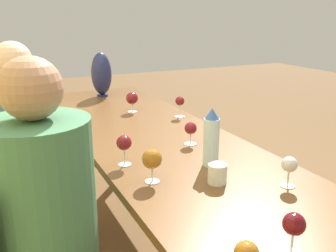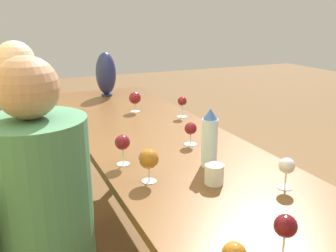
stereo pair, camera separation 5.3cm
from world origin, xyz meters
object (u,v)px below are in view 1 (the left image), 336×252
(water_bottle, at_px, (211,138))
(wine_glass_2, at_px, (180,102))
(wine_glass_0, at_px, (289,165))
(wine_glass_7, at_px, (124,144))
(wine_glass_1, at_px, (191,129))
(person_far, at_px, (25,148))
(chair_far, at_px, (14,181))
(vase, at_px, (101,74))
(wine_glass_4, at_px, (152,160))
(person_near, at_px, (48,216))
(water_tumbler, at_px, (217,174))
(wine_glass_5, at_px, (132,99))
(wine_glass_3, at_px, (294,225))

(water_bottle, height_order, wine_glass_2, water_bottle)
(wine_glass_0, xyz_separation_m, wine_glass_7, (0.49, 0.51, 0.01))
(wine_glass_1, xyz_separation_m, person_far, (0.57, 0.77, -0.17))
(wine_glass_2, bearing_deg, water_bottle, 162.11)
(wine_glass_1, height_order, chair_far, chair_far)
(wine_glass_7, xyz_separation_m, person_far, (0.68, 0.37, -0.19))
(vase, relative_size, wine_glass_4, 2.55)
(wine_glass_4, bearing_deg, person_near, 82.07)
(water_tumbler, distance_m, chair_far, 1.29)
(wine_glass_1, xyz_separation_m, wine_glass_4, (-0.33, 0.36, 0.01))
(wine_glass_5, xyz_separation_m, person_near, (-1.04, 0.73, -0.18))
(wine_glass_4, bearing_deg, wine_glass_1, -47.50)
(wine_glass_3, bearing_deg, wine_glass_7, 14.30)
(water_bottle, bearing_deg, wine_glass_1, -11.01)
(wine_glass_0, bearing_deg, wine_glass_3, 138.49)
(wine_glass_1, distance_m, wine_glass_2, 0.54)
(wine_glass_0, bearing_deg, water_bottle, 26.96)
(wine_glass_5, height_order, wine_glass_7, wine_glass_7)
(wine_glass_5, bearing_deg, wine_glass_3, 174.82)
(water_tumbler, relative_size, wine_glass_1, 0.68)
(wine_glass_2, bearing_deg, person_near, 128.79)
(wine_glass_3, height_order, wine_glass_7, wine_glass_7)
(vase, relative_size, wine_glass_2, 2.62)
(wine_glass_7, xyz_separation_m, person_near, (-0.16, 0.37, -0.19))
(wine_glass_1, relative_size, wine_glass_7, 0.85)
(person_far, bearing_deg, wine_glass_4, -155.52)
(wine_glass_4, bearing_deg, wine_glass_5, -16.47)
(wine_glass_2, height_order, wine_glass_3, wine_glass_2)
(water_bottle, height_order, wine_glass_4, water_bottle)
(wine_glass_3, relative_size, wine_glass_5, 0.92)
(wine_glass_1, xyz_separation_m, person_near, (-0.27, 0.77, -0.17))
(wine_glass_7, distance_m, person_near, 0.44)
(water_tumbler, xyz_separation_m, wine_glass_3, (-0.48, 0.06, 0.05))
(water_bottle, distance_m, wine_glass_7, 0.39)
(wine_glass_2, xyz_separation_m, chair_far, (0.06, 1.05, -0.38))
(wine_glass_7, height_order, chair_far, wine_glass_7)
(wine_glass_2, xyz_separation_m, person_near, (-0.78, 0.97, -0.18))
(water_bottle, height_order, person_near, person_near)
(water_bottle, height_order, wine_glass_3, water_bottle)
(wine_glass_7, bearing_deg, wine_glass_0, -133.92)
(water_tumbler, relative_size, wine_glass_0, 0.65)
(wine_glass_2, xyz_separation_m, wine_glass_4, (-0.84, 0.56, -0.00))
(wine_glass_1, relative_size, person_near, 0.09)
(water_bottle, height_order, person_far, person_far)
(vase, height_order, wine_glass_4, vase)
(wine_glass_1, bearing_deg, wine_glass_0, -170.11)
(wine_glass_4, distance_m, wine_glass_7, 0.22)
(wine_glass_5, bearing_deg, wine_glass_7, 157.40)
(wine_glass_4, distance_m, chair_far, 1.09)
(water_tumbler, xyz_separation_m, wine_glass_1, (0.46, -0.13, 0.04))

